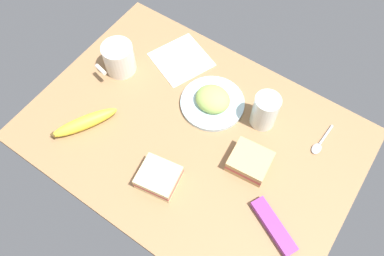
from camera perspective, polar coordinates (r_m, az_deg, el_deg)
tabletop at (r=103.91cm, az=-0.00°, el=-1.07°), size 90.00×64.00×2.00cm
plate_of_food at (r=106.66cm, az=3.20°, el=4.22°), size 18.66×18.66×5.73cm
coffee_mug_black at (r=113.90cm, az=-11.23°, el=10.56°), size 9.20×11.75×9.55cm
sandwich_main at (r=97.99cm, az=8.93°, el=-5.15°), size 10.98×10.07×4.40cm
sandwich_side at (r=95.49cm, az=-5.17°, el=-7.62°), size 11.31×10.51×4.40cm
glass_of_milk at (r=102.73cm, az=11.16°, el=2.47°), size 7.08×7.08×10.79cm
banana at (r=106.79cm, az=-16.21°, el=0.83°), size 12.40×18.26×3.76cm
spoon at (r=106.97cm, az=19.14°, el=-2.32°), size 2.63×11.07×0.80cm
snack_bar at (r=94.63cm, az=12.49°, el=-14.58°), size 14.94×9.81×2.00cm
paper_napkin at (r=117.66cm, az=-1.66°, el=10.53°), size 20.50×20.50×0.30cm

